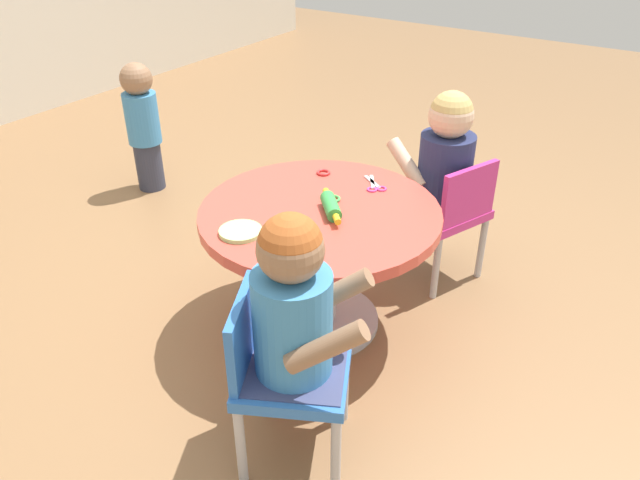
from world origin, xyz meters
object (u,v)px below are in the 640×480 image
object	(u,v)px
craft_scissors	(375,186)
toddler_standing	(143,124)
seated_child_left	(294,304)
child_chair_right	(447,212)
seated_child_right	(445,156)
craft_table	(320,241)
rolling_pin	(332,206)
child_chair_left	(281,369)

from	to	relation	value
craft_scissors	toddler_standing	bearing A→B (deg)	81.63
seated_child_left	craft_scissors	xyz separation A→B (m)	(0.79, 0.20, -0.04)
seated_child_left	child_chair_right	size ratio (longest dim) A/B	0.95
seated_child_left	seated_child_right	world-z (taller)	same
craft_table	rolling_pin	size ratio (longest dim) A/B	4.53
seated_child_right	child_chair_right	bearing A→B (deg)	-111.43
seated_child_left	child_chair_left	bearing A→B (deg)	116.46
child_chair_left	seated_child_right	xyz separation A→B (m)	(1.10, 0.02, 0.23)
child_chair_right	toddler_standing	size ratio (longest dim) A/B	0.80
toddler_standing	rolling_pin	world-z (taller)	toddler_standing
toddler_standing	rolling_pin	bearing A→B (deg)	-107.96
craft_scissors	child_chair_left	bearing A→B (deg)	-168.52
seated_child_right	craft_scissors	xyz separation A→B (m)	(-0.30, 0.14, -0.04)
seated_child_right	seated_child_left	bearing A→B (deg)	-176.99
craft_table	toddler_standing	size ratio (longest dim) A/B	1.24
seated_child_left	toddler_standing	world-z (taller)	seated_child_left
child_chair_right	seated_child_right	size ratio (longest dim) A/B	1.05
seated_child_left	rolling_pin	distance (m)	0.58
child_chair_left	rolling_pin	distance (m)	0.62
seated_child_right	rolling_pin	world-z (taller)	seated_child_right
seated_child_left	seated_child_right	distance (m)	1.09
craft_table	craft_scissors	xyz separation A→B (m)	(0.26, -0.07, 0.13)
child_chair_left	child_chair_right	bearing A→B (deg)	-0.83
child_chair_left	craft_scissors	bearing A→B (deg)	11.48
child_chair_left	craft_scissors	world-z (taller)	child_chair_left
child_chair_right	rolling_pin	world-z (taller)	rolling_pin
craft_table	craft_scissors	world-z (taller)	craft_scissors
seated_child_left	craft_scissors	world-z (taller)	seated_child_left
craft_table	seated_child_left	bearing A→B (deg)	-153.05
seated_child_left	seated_child_right	xyz separation A→B (m)	(1.09, 0.06, 0.00)
craft_table	child_chair_left	distance (m)	0.60
rolling_pin	craft_scissors	world-z (taller)	rolling_pin
child_chair_right	craft_scissors	size ratio (longest dim) A/B	4.06
craft_table	seated_child_left	xyz separation A→B (m)	(-0.53, -0.27, 0.17)
seated_child_right	child_chair_left	bearing A→B (deg)	-178.89
craft_table	seated_child_left	world-z (taller)	seated_child_left
child_chair_right	seated_child_right	world-z (taller)	seated_child_right
child_chair_left	seated_child_right	world-z (taller)	seated_child_right
rolling_pin	craft_scissors	xyz separation A→B (m)	(0.25, -0.03, -0.02)
craft_table	craft_scissors	distance (m)	0.29
child_chair_left	craft_scissors	xyz separation A→B (m)	(0.80, 0.16, 0.18)
child_chair_left	craft_scissors	size ratio (longest dim) A/B	4.06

